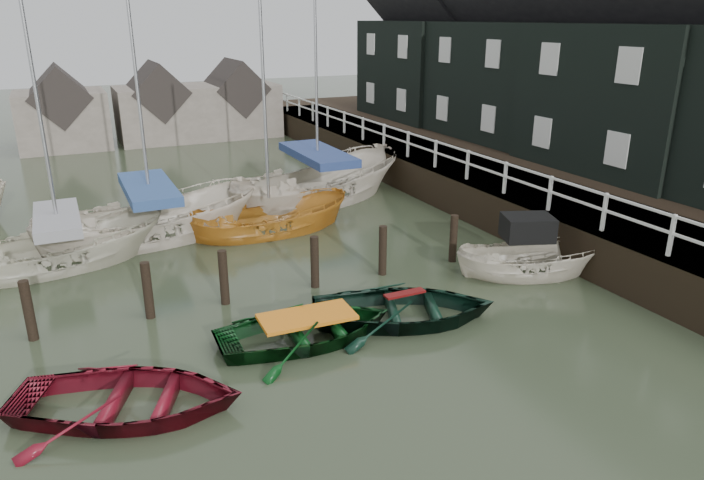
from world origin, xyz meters
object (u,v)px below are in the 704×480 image
sailboat_b (154,236)px  sailboat_c (270,231)px  rowboat_red (129,412)px  rowboat_dkgreen (404,320)px  sailboat_a (64,263)px  sailboat_d (318,199)px  motorboat (528,271)px  rowboat_green (308,340)px

sailboat_b → sailboat_c: bearing=-112.5°
rowboat_red → sailboat_b: size_ratio=0.33×
rowboat_red → sailboat_c: size_ratio=0.40×
rowboat_dkgreen → sailboat_a: sailboat_a is taller
rowboat_dkgreen → sailboat_b: 9.52m
sailboat_b → sailboat_d: 6.71m
rowboat_dkgreen → sailboat_c: (-0.81, 7.49, 0.02)m
sailboat_c → sailboat_d: 3.99m
rowboat_dkgreen → sailboat_c: 7.54m
rowboat_red → rowboat_dkgreen: 6.37m
rowboat_dkgreen → motorboat: (4.44, 0.92, 0.10)m
sailboat_a → sailboat_c: (6.28, 0.31, -0.05)m
motorboat → sailboat_b: bearing=70.7°
rowboat_dkgreen → sailboat_a: size_ratio=0.39×
motorboat → sailboat_c: size_ratio=0.43×
sailboat_a → sailboat_d: sailboat_d is taller
motorboat → sailboat_d: (-2.39, 9.35, -0.05)m
rowboat_green → sailboat_a: size_ratio=0.36×
sailboat_a → sailboat_d: size_ratio=0.90×
motorboat → sailboat_a: (-11.53, 6.26, -0.04)m
sailboat_c → sailboat_d: (2.87, 2.78, 0.04)m
rowboat_red → sailboat_b: (1.89, 9.50, 0.06)m
rowboat_dkgreen → sailboat_c: size_ratio=0.42×
motorboat → sailboat_c: (-5.25, 6.57, -0.09)m
motorboat → sailboat_c: sailboat_c is taller
sailboat_a → sailboat_b: bearing=-75.7°
rowboat_green → sailboat_d: 11.13m
sailboat_a → rowboat_dkgreen: bearing=-146.1°
sailboat_d → sailboat_c: bearing=115.7°
sailboat_b → sailboat_d: sailboat_b is taller
sailboat_c → rowboat_red: bearing=147.1°
rowboat_dkgreen → motorboat: 4.54m
rowboat_green → rowboat_dkgreen: (2.40, -0.07, 0.00)m
sailboat_a → sailboat_d: (9.15, 3.09, -0.01)m
rowboat_green → sailboat_a: (-4.69, 7.11, 0.07)m
sailboat_a → sailboat_b: sailboat_b is taller
sailboat_b → sailboat_d: size_ratio=1.03×
rowboat_dkgreen → sailboat_d: bearing=9.7°
sailboat_d → rowboat_green: bearing=138.0°
motorboat → sailboat_c: 8.42m
sailboat_a → sailboat_d: bearing=-82.1°
sailboat_a → sailboat_c: bearing=-97.9°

